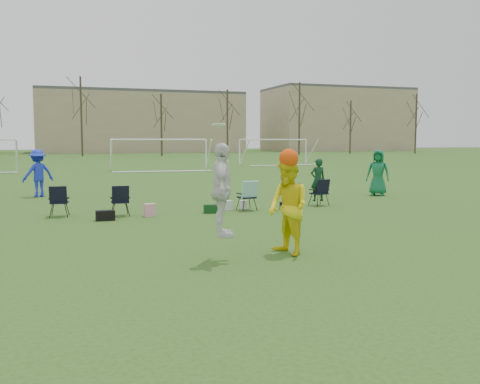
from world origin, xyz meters
name	(u,v)px	position (x,y,z in m)	size (l,w,h in m)	color
ground	(262,269)	(0.00, 0.00, 0.00)	(260.00, 260.00, 0.00)	#2B5119
fielder_blue	(38,173)	(-4.29, 14.81, 0.99)	(1.28, 0.74, 1.99)	#1C30D3
fielder_green_far	(378,173)	(9.49, 10.66, 0.98)	(0.96, 0.63, 1.97)	#12663D
center_contest	(265,200)	(0.43, 0.95, 1.17)	(2.32, 1.30, 2.70)	white
sideline_setup	(217,195)	(1.53, 8.13, 0.52)	(9.63, 1.79, 1.71)	#0E361D
goal_mid	(160,146)	(4.00, 32.00, 1.92)	(7.40, 0.63, 2.46)	white
goal_right	(274,145)	(16.00, 38.00, 1.92)	(7.35, 1.14, 2.46)	white
tree_line	(84,120)	(0.24, 69.85, 5.09)	(110.28, 3.28, 11.40)	#382B21
building_row	(112,121)	(6.73, 96.00, 5.99)	(126.00, 16.00, 13.00)	tan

